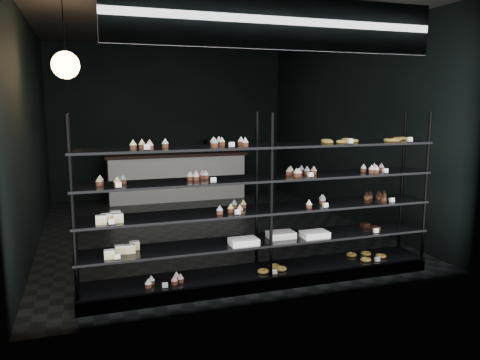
{
  "coord_description": "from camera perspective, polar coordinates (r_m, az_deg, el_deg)",
  "views": [
    {
      "loc": [
        -1.81,
        -7.12,
        2.0
      ],
      "look_at": [
        -0.06,
        -1.9,
        1.1
      ],
      "focal_mm": 35.0,
      "sensor_mm": 36.0,
      "label": 1
    }
  ],
  "objects": [
    {
      "name": "room",
      "position": [
        7.36,
        -4.3,
        6.16
      ],
      "size": [
        5.01,
        6.01,
        3.2
      ],
      "color": "black",
      "rests_on": "ground"
    },
    {
      "name": "display_shelf",
      "position": [
        5.19,
        2.64,
        -6.01
      ],
      "size": [
        4.0,
        0.5,
        1.91
      ],
      "color": "black",
      "rests_on": "room"
    },
    {
      "name": "signage",
      "position": [
        4.63,
        5.02,
        18.6
      ],
      "size": [
        3.3,
        0.05,
        0.5
      ],
      "color": "#0C0D3F",
      "rests_on": "room"
    },
    {
      "name": "pendant_lamp",
      "position": [
        6.05,
        -20.5,
        13.0
      ],
      "size": [
        0.32,
        0.32,
        0.89
      ],
      "color": "black",
      "rests_on": "room"
    },
    {
      "name": "service_counter",
      "position": [
        9.91,
        -7.65,
        0.52
      ],
      "size": [
        2.91,
        0.65,
        1.23
      ],
      "color": "white",
      "rests_on": "room"
    }
  ]
}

